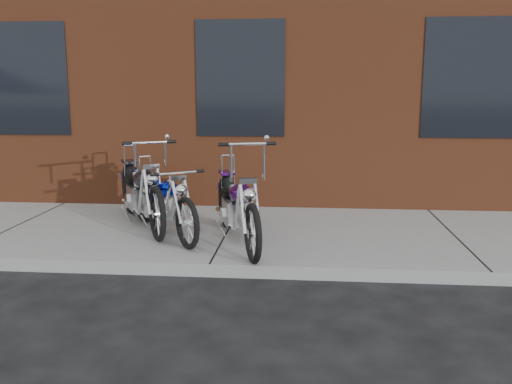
# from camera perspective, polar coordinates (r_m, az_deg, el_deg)

# --- Properties ---
(ground) EXTENTS (120.00, 120.00, 0.00)m
(ground) POSITION_cam_1_polar(r_m,az_deg,el_deg) (6.05, -4.90, -8.94)
(ground) COLOR #2A2A2C
(ground) RESTS_ON ground
(sidewalk) EXTENTS (22.00, 3.00, 0.15)m
(sidewalk) POSITION_cam_1_polar(r_m,az_deg,el_deg) (7.44, -2.93, -4.54)
(sidewalk) COLOR #A19F98
(sidewalk) RESTS_ON ground
(building_brick) EXTENTS (22.00, 10.00, 8.00)m
(building_brick) POSITION_cam_1_polar(r_m,az_deg,el_deg) (13.79, 0.84, 18.93)
(building_brick) COLOR brown
(building_brick) RESTS_ON ground
(chopper_purple) EXTENTS (0.88, 2.26, 1.31)m
(chopper_purple) POSITION_cam_1_polar(r_m,az_deg,el_deg) (6.75, -1.96, -1.79)
(chopper_purple) COLOR black
(chopper_purple) RESTS_ON sidewalk
(chopper_blue) EXTENTS (1.36, 1.87, 0.96)m
(chopper_blue) POSITION_cam_1_polar(r_m,az_deg,el_deg) (7.24, -9.86, -1.25)
(chopper_blue) COLOR black
(chopper_blue) RESTS_ON sidewalk
(chopper_third) EXTENTS (1.28, 2.20, 1.24)m
(chopper_third) POSITION_cam_1_polar(r_m,az_deg,el_deg) (7.75, -11.97, -0.22)
(chopper_third) COLOR black
(chopper_third) RESTS_ON sidewalk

